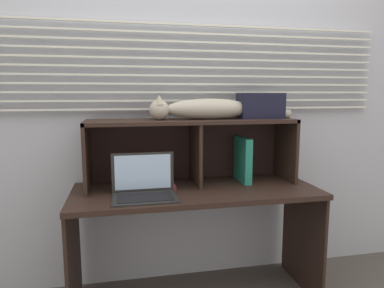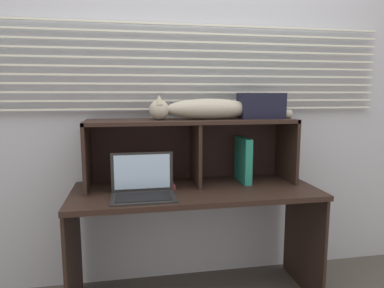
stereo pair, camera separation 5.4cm
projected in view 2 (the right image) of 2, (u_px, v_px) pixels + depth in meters
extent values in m
cube|color=#AFB5C3|center=(186.00, 95.00, 2.27)|extent=(4.40, 0.04, 2.50)
cube|color=silver|center=(188.00, 109.00, 2.24)|extent=(2.65, 0.02, 0.01)
cube|color=silver|center=(188.00, 100.00, 2.23)|extent=(2.65, 0.02, 0.01)
cube|color=silver|center=(188.00, 92.00, 2.22)|extent=(2.65, 0.02, 0.01)
cube|color=silver|center=(188.00, 84.00, 2.22)|extent=(2.65, 0.02, 0.01)
cube|color=silver|center=(188.00, 76.00, 2.21)|extent=(2.65, 0.02, 0.01)
cube|color=silver|center=(188.00, 67.00, 2.20)|extent=(2.65, 0.02, 0.01)
cube|color=silver|center=(188.00, 59.00, 2.19)|extent=(2.65, 0.02, 0.01)
cube|color=silver|center=(188.00, 50.00, 2.18)|extent=(2.65, 0.02, 0.01)
cube|color=silver|center=(187.00, 42.00, 2.18)|extent=(2.65, 0.02, 0.01)
cube|color=silver|center=(187.00, 33.00, 2.17)|extent=(2.65, 0.02, 0.01)
cube|color=silver|center=(187.00, 25.00, 2.16)|extent=(2.65, 0.02, 0.01)
cube|color=black|center=(196.00, 191.00, 2.04)|extent=(1.44, 0.57, 0.03)
cube|color=black|center=(73.00, 257.00, 1.96)|extent=(0.02, 0.51, 0.67)
cube|color=black|center=(304.00, 238.00, 2.22)|extent=(0.02, 0.51, 0.67)
cube|color=black|center=(192.00, 121.00, 2.09)|extent=(1.27, 0.32, 0.02)
cube|color=black|center=(87.00, 155.00, 2.01)|extent=(0.02, 0.32, 0.40)
cube|color=black|center=(287.00, 149.00, 2.23)|extent=(0.02, 0.32, 0.40)
cube|color=black|center=(196.00, 154.00, 2.13)|extent=(0.02, 0.30, 0.38)
cube|color=black|center=(188.00, 148.00, 2.27)|extent=(1.27, 0.01, 0.40)
ellipsoid|color=#B0A998|center=(209.00, 109.00, 2.10)|extent=(0.54, 0.15, 0.13)
sphere|color=#B0A998|center=(159.00, 110.00, 2.05)|extent=(0.12, 0.12, 0.12)
cone|color=#B2AC94|center=(160.00, 100.00, 2.01)|extent=(0.05, 0.05, 0.05)
cone|color=#AFA597|center=(159.00, 100.00, 2.07)|extent=(0.05, 0.05, 0.05)
cylinder|color=#B0A998|center=(268.00, 114.00, 2.17)|extent=(0.31, 0.05, 0.05)
cube|color=#242424|center=(143.00, 197.00, 1.85)|extent=(0.35, 0.24, 0.01)
cube|color=#242424|center=(142.00, 172.00, 1.95)|extent=(0.35, 0.01, 0.22)
cube|color=#ADD1F9|center=(142.00, 172.00, 1.94)|extent=(0.31, 0.00, 0.20)
cube|color=black|center=(144.00, 197.00, 1.84)|extent=(0.30, 0.17, 0.00)
cube|color=#21816C|center=(243.00, 160.00, 2.19)|extent=(0.05, 0.23, 0.28)
cube|color=maroon|center=(162.00, 184.00, 2.12)|extent=(0.14, 0.25, 0.02)
cube|color=brown|center=(161.00, 181.00, 2.11)|extent=(0.14, 0.25, 0.01)
cube|color=black|center=(261.00, 106.00, 2.16)|extent=(0.28, 0.15, 0.16)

